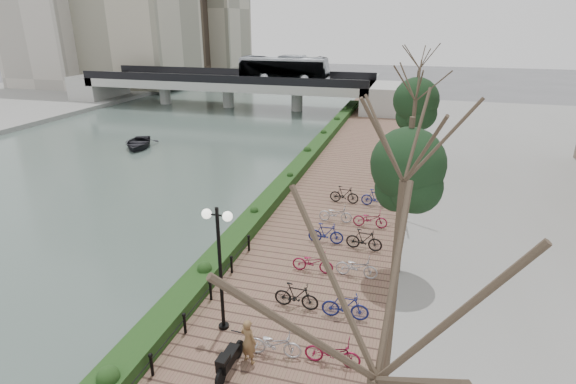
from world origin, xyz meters
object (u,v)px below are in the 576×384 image
at_px(lamppost, 219,243).
at_px(pedestrian, 248,341).
at_px(motorcycle, 230,358).
at_px(boat, 138,143).

distance_m(lamppost, pedestrian, 3.13).
xyz_separation_m(lamppost, motorcycle, (1.01, -1.82, -2.76)).
bearing_deg(lamppost, pedestrian, -42.76).
bearing_deg(motorcycle, lamppost, 121.28).
xyz_separation_m(motorcycle, boat, (-18.25, 22.84, -0.52)).
distance_m(lamppost, boat, 27.38).
xyz_separation_m(lamppost, boat, (-17.24, 21.02, -3.28)).
xyz_separation_m(lamppost, pedestrian, (1.41, -1.31, -2.47)).
relative_size(lamppost, pedestrian, 2.93).
relative_size(motorcycle, boat, 0.36).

